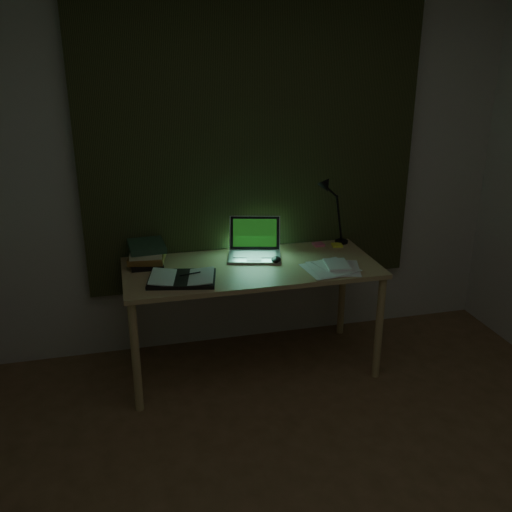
{
  "coord_description": "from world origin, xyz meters",
  "views": [
    {
      "loc": [
        -0.86,
        -1.61,
        1.99
      ],
      "look_at": [
        -0.11,
        1.46,
        0.82
      ],
      "focal_mm": 40.0,
      "sensor_mm": 36.0,
      "label": 1
    }
  ],
  "objects_px": {
    "open_textbook": "(182,278)",
    "desk_lamp": "(343,209)",
    "book_stack": "(148,253)",
    "loose_papers": "(329,265)",
    "laptop": "(254,240)",
    "desk": "(252,318)"
  },
  "relations": [
    {
      "from": "open_textbook",
      "to": "desk_lamp",
      "type": "xyz_separation_m",
      "value": [
        1.15,
        0.41,
        0.22
      ]
    },
    {
      "from": "book_stack",
      "to": "loose_papers",
      "type": "height_order",
      "value": "book_stack"
    },
    {
      "from": "loose_papers",
      "to": "open_textbook",
      "type": "bearing_deg",
      "value": -179.02
    },
    {
      "from": "laptop",
      "to": "loose_papers",
      "type": "relative_size",
      "value": 1.13
    },
    {
      "from": "desk",
      "to": "loose_papers",
      "type": "distance_m",
      "value": 0.6
    },
    {
      "from": "desk_lamp",
      "to": "laptop",
      "type": "bearing_deg",
      "value": -179.48
    },
    {
      "from": "open_textbook",
      "to": "loose_papers",
      "type": "distance_m",
      "value": 0.91
    },
    {
      "from": "laptop",
      "to": "loose_papers",
      "type": "height_order",
      "value": "laptop"
    },
    {
      "from": "open_textbook",
      "to": "laptop",
      "type": "bearing_deg",
      "value": 39.45
    },
    {
      "from": "desk",
      "to": "laptop",
      "type": "xyz_separation_m",
      "value": [
        0.05,
        0.12,
        0.48
      ]
    },
    {
      "from": "desk",
      "to": "loose_papers",
      "type": "xyz_separation_m",
      "value": [
        0.46,
        -0.12,
        0.37
      ]
    },
    {
      "from": "laptop",
      "to": "desk_lamp",
      "type": "bearing_deg",
      "value": 27.56
    },
    {
      "from": "loose_papers",
      "to": "book_stack",
      "type": "bearing_deg",
      "value": 163.8
    },
    {
      "from": "book_stack",
      "to": "desk_lamp",
      "type": "xyz_separation_m",
      "value": [
        1.32,
        0.08,
        0.17
      ]
    },
    {
      "from": "open_textbook",
      "to": "desk",
      "type": "bearing_deg",
      "value": 28.66
    },
    {
      "from": "laptop",
      "to": "loose_papers",
      "type": "distance_m",
      "value": 0.49
    },
    {
      "from": "book_stack",
      "to": "laptop",
      "type": "bearing_deg",
      "value": -5.89
    },
    {
      "from": "open_textbook",
      "to": "desk_lamp",
      "type": "bearing_deg",
      "value": 31.31
    },
    {
      "from": "desk",
      "to": "open_textbook",
      "type": "xyz_separation_m",
      "value": [
        -0.44,
        -0.14,
        0.37
      ]
    },
    {
      "from": "laptop",
      "to": "open_textbook",
      "type": "bearing_deg",
      "value": -137.53
    },
    {
      "from": "laptop",
      "to": "desk_lamp",
      "type": "distance_m",
      "value": 0.68
    },
    {
      "from": "desk",
      "to": "laptop",
      "type": "distance_m",
      "value": 0.49
    }
  ]
}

